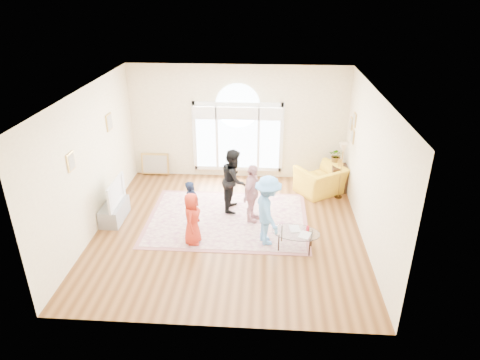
# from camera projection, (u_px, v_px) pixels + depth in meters

# --- Properties ---
(ground) EXTENTS (6.00, 6.00, 0.00)m
(ground) POSITION_uv_depth(u_px,v_px,m) (229.00, 230.00, 9.80)
(ground) COLOR #532F13
(ground) RESTS_ON ground
(room_shell) EXTENTS (6.00, 6.00, 6.00)m
(room_shell) POSITION_uv_depth(u_px,v_px,m) (238.00, 126.00, 11.68)
(room_shell) COLOR #FAEEBF
(room_shell) RESTS_ON ground
(area_rug) EXTENTS (3.60, 2.60, 0.02)m
(area_rug) POSITION_uv_depth(u_px,v_px,m) (227.00, 219.00, 10.24)
(area_rug) COLOR beige
(area_rug) RESTS_ON ground
(rug_border) EXTENTS (3.80, 2.80, 0.01)m
(rug_border) POSITION_uv_depth(u_px,v_px,m) (227.00, 219.00, 10.24)
(rug_border) COLOR #985C5B
(rug_border) RESTS_ON ground
(tv_console) EXTENTS (0.45, 1.00, 0.42)m
(tv_console) POSITION_uv_depth(u_px,v_px,m) (114.00, 212.00, 10.15)
(tv_console) COLOR gray
(tv_console) RESTS_ON ground
(television) EXTENTS (0.17, 1.06, 0.61)m
(television) POSITION_uv_depth(u_px,v_px,m) (112.00, 192.00, 9.93)
(television) COLOR black
(television) RESTS_ON tv_console
(coffee_table) EXTENTS (1.12, 0.84, 0.54)m
(coffee_table) POSITION_uv_depth(u_px,v_px,m) (296.00, 233.00, 8.96)
(coffee_table) COLOR silver
(coffee_table) RESTS_ON ground
(armchair) EXTENTS (1.51, 1.47, 0.74)m
(armchair) POSITION_uv_depth(u_px,v_px,m) (321.00, 180.00, 11.35)
(armchair) COLOR yellow
(armchair) RESTS_ON ground
(side_cabinet) EXTENTS (0.40, 0.50, 0.70)m
(side_cabinet) POSITION_uv_depth(u_px,v_px,m) (339.00, 178.00, 11.54)
(side_cabinet) COLOR black
(side_cabinet) RESTS_ON ground
(floor_lamp) EXTENTS (0.29, 0.29, 1.51)m
(floor_lamp) POSITION_uv_depth(u_px,v_px,m) (343.00, 152.00, 10.73)
(floor_lamp) COLOR black
(floor_lamp) RESTS_ON ground
(plant_pedestal) EXTENTS (0.20, 0.20, 0.70)m
(plant_pedestal) POSITION_uv_depth(u_px,v_px,m) (335.00, 175.00, 11.72)
(plant_pedestal) COLOR white
(plant_pedestal) RESTS_ON ground
(potted_plant) EXTENTS (0.45, 0.41, 0.43)m
(potted_plant) POSITION_uv_depth(u_px,v_px,m) (337.00, 156.00, 11.47)
(potted_plant) COLOR #33722D
(potted_plant) RESTS_ON plant_pedestal
(leaning_picture) EXTENTS (0.80, 0.14, 0.62)m
(leaning_picture) POSITION_uv_depth(u_px,v_px,m) (156.00, 175.00, 12.56)
(leaning_picture) COLOR tan
(leaning_picture) RESTS_ON ground
(child_red) EXTENTS (0.41, 0.60, 1.17)m
(child_red) POSITION_uv_depth(u_px,v_px,m) (192.00, 219.00, 9.08)
(child_red) COLOR red
(child_red) RESTS_ON area_rug
(child_navy) EXTENTS (0.37, 0.48, 1.15)m
(child_navy) POSITION_uv_depth(u_px,v_px,m) (192.00, 205.00, 9.65)
(child_navy) COLOR #121B33
(child_navy) RESTS_ON area_rug
(child_black) EXTENTS (0.62, 0.78, 1.56)m
(child_black) POSITION_uv_depth(u_px,v_px,m) (234.00, 180.00, 10.36)
(child_black) COLOR black
(child_black) RESTS_ON area_rug
(child_pink) EXTENTS (0.60, 0.90, 1.42)m
(child_pink) POSITION_uv_depth(u_px,v_px,m) (252.00, 193.00, 9.87)
(child_pink) COLOR #C98E95
(child_pink) RESTS_ON area_rug
(child_blue) EXTENTS (0.86, 1.14, 1.56)m
(child_blue) POSITION_uv_depth(u_px,v_px,m) (268.00, 211.00, 9.00)
(child_blue) COLOR #5B9EEA
(child_blue) RESTS_ON area_rug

